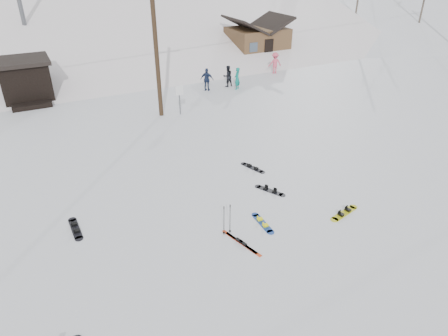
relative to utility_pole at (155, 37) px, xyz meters
name	(u,v)px	position (x,y,z in m)	size (l,w,h in m)	color
ground	(247,264)	(-2.00, -14.00, -4.68)	(200.00, 200.00, 0.00)	white
ski_slope	(66,104)	(-2.00, 41.00, -16.68)	(60.00, 75.00, 45.00)	white
ridge_right	(287,74)	(36.00, 36.00, -15.68)	(34.00, 85.00, 36.00)	white
treeline_right	(313,17)	(34.00, 28.00, -4.68)	(20.00, 60.00, 10.00)	black
treeline_crest	(31,0)	(-2.00, 72.00, -4.68)	(50.00, 6.00, 10.00)	black
utility_pole	(155,37)	(0.00, 0.00, 0.00)	(2.00, 0.26, 9.00)	#3A2819
trail_sign	(179,95)	(1.10, -0.42, -3.41)	(0.50, 0.09, 1.85)	#595B60
lift_hut	(26,80)	(-7.00, 6.94, -3.32)	(3.40, 4.10, 2.75)	black
cabin	(257,42)	(13.00, 10.00, -3.20)	(5.39, 4.40, 3.77)	brown
hero_snowboard	(263,223)	(-0.37, -12.34, -4.65)	(0.33, 1.46, 0.10)	#183E9E
hero_skis	(241,243)	(-1.65, -12.97, -4.65)	(0.60, 1.86, 0.10)	#B33412
ski_poles	(227,219)	(-1.84, -12.24, -4.06)	(0.33, 0.09, 1.21)	black
board_scatter_b	(75,228)	(-6.69, -9.47, -4.65)	(0.33, 1.59, 0.11)	black
board_scatter_d	(270,190)	(1.13, -10.53, -4.65)	(0.81, 1.33, 0.10)	black
board_scatter_e	(344,213)	(2.80, -13.25, -4.65)	(1.56, 0.61, 0.11)	yellow
board_scatter_f	(253,168)	(1.52, -8.46, -4.66)	(0.62, 1.37, 0.10)	black
skier_teal	(237,78)	(6.70, 2.44, -3.89)	(0.58, 0.38, 1.58)	#0C7C6E
skier_dark	(228,76)	(6.40, 3.34, -3.91)	(0.75, 0.59, 1.55)	black
skier_pink	(275,63)	(11.50, 4.73, -3.83)	(1.09, 0.63, 1.69)	#E3506B
skier_navy	(207,80)	(4.61, 3.12, -3.87)	(0.95, 0.40, 1.62)	#1C2847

